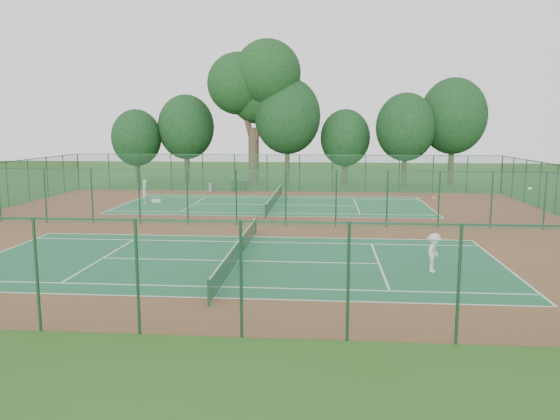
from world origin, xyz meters
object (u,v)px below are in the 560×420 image
object	(u,v)px
player_near	(434,253)
trash_bin	(211,187)
bench	(239,186)
big_tree	(254,83)
player_far	(144,192)
kit_bag	(156,201)

from	to	relation	value
player_near	trash_bin	xyz separation A→B (m)	(-15.34, 27.42, -0.45)
player_near	bench	bearing A→B (deg)	48.71
player_near	trash_bin	distance (m)	31.43
trash_bin	big_tree	bearing A→B (deg)	61.68
player_far	player_near	bearing A→B (deg)	34.96
trash_bin	kit_bag	xyz separation A→B (m)	(-2.85, -7.64, -0.25)
trash_bin	big_tree	distance (m)	12.40
trash_bin	bench	size ratio (longest dim) A/B	0.47
bench	kit_bag	distance (m)	9.68
player_near	big_tree	size ratio (longest dim) A/B	0.11
bench	big_tree	world-z (taller)	big_tree
player_near	bench	xyz separation A→B (m)	(-12.67, 27.72, -0.34)
player_near	big_tree	xyz separation A→B (m)	(-11.93, 33.76, 9.64)
player_near	trash_bin	bearing A→B (deg)	53.38
big_tree	trash_bin	bearing A→B (deg)	-118.32
player_near	player_far	xyz separation A→B (m)	(-18.87, 18.95, 0.12)
player_near	player_far	size ratio (longest dim) A/B	0.87
player_far	kit_bag	distance (m)	1.35
bench	big_tree	distance (m)	11.69
kit_bag	player_near	bearing A→B (deg)	-42.93
big_tree	player_near	bearing A→B (deg)	-70.54
player_near	trash_bin	size ratio (longest dim) A/B	2.12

